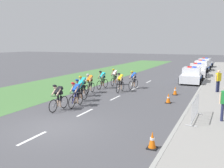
% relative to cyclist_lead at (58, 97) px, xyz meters
% --- Properties ---
extents(ground_plane, '(160.00, 160.00, 0.00)m').
position_rel_cyclist_lead_xyz_m(ground_plane, '(1.61, -2.39, -0.79)').
color(ground_plane, '#4C4C51').
extents(sidewalk_slab, '(3.80, 60.00, 0.12)m').
position_rel_cyclist_lead_xyz_m(sidewalk_slab, '(8.46, 11.61, -0.73)').
color(sidewalk_slab, gray).
rests_on(sidewalk_slab, ground).
extents(kerb_edge, '(0.16, 60.00, 0.13)m').
position_rel_cyclist_lead_xyz_m(kerb_edge, '(6.64, 11.61, -0.72)').
color(kerb_edge, '#9E9E99').
rests_on(kerb_edge, ground).
extents(grass_verge, '(7.00, 60.00, 0.01)m').
position_rel_cyclist_lead_xyz_m(grass_verge, '(-5.46, 11.61, -0.78)').
color(grass_verge, '#4C7F42').
rests_on(grass_verge, ground).
extents(lane_markings_centre, '(0.14, 17.60, 0.01)m').
position_rel_cyclist_lead_xyz_m(lane_markings_centre, '(1.61, 4.23, -0.78)').
color(lane_markings_centre, white).
rests_on(lane_markings_centre, ground).
extents(cyclist_lead, '(0.42, 1.72, 1.56)m').
position_rel_cyclist_lead_xyz_m(cyclist_lead, '(0.00, 0.00, 0.00)').
color(cyclist_lead, black).
rests_on(cyclist_lead, ground).
extents(cyclist_second, '(0.43, 1.72, 1.56)m').
position_rel_cyclist_lead_xyz_m(cyclist_second, '(0.42, 1.12, 0.00)').
color(cyclist_second, black).
rests_on(cyclist_second, ground).
extents(cyclist_third, '(0.42, 1.72, 1.56)m').
position_rel_cyclist_lead_xyz_m(cyclist_third, '(-0.06, 2.31, 0.00)').
color(cyclist_third, black).
rests_on(cyclist_third, ground).
extents(cyclist_fourth, '(0.43, 1.72, 1.56)m').
position_rel_cyclist_lead_xyz_m(cyclist_fourth, '(-0.70, 3.64, 0.00)').
color(cyclist_fourth, black).
rests_on(cyclist_fourth, ground).
extents(cyclist_fifth, '(0.45, 1.72, 1.56)m').
position_rel_cyclist_lead_xyz_m(cyclist_fifth, '(-0.85, 4.89, 0.00)').
color(cyclist_fifth, black).
rests_on(cyclist_fifth, ground).
extents(cyclist_sixth, '(0.43, 1.72, 1.56)m').
position_rel_cyclist_lead_xyz_m(cyclist_sixth, '(1.06, 6.34, 0.00)').
color(cyclist_sixth, black).
rests_on(cyclist_sixth, ground).
extents(cyclist_seventh, '(0.45, 1.72, 1.56)m').
position_rel_cyclist_lead_xyz_m(cyclist_seventh, '(-0.88, 7.03, 0.00)').
color(cyclist_seventh, black).
rests_on(cyclist_seventh, ground).
extents(cyclist_eighth, '(0.45, 1.72, 1.56)m').
position_rel_cyclist_lead_xyz_m(cyclist_eighth, '(1.51, 8.09, 0.00)').
color(cyclist_eighth, black).
rests_on(cyclist_eighth, ground).
extents(cyclist_ninth, '(0.42, 1.72, 1.56)m').
position_rel_cyclist_lead_xyz_m(cyclist_ninth, '(-0.64, 9.00, 0.00)').
color(cyclist_ninth, black).
rests_on(cyclist_ninth, ground).
extents(police_car_nearest, '(2.11, 4.45, 1.59)m').
position_rel_cyclist_lead_xyz_m(police_car_nearest, '(5.52, 13.51, -0.11)').
color(police_car_nearest, silver).
rests_on(police_car_nearest, ground).
extents(police_car_second, '(2.31, 4.55, 1.59)m').
position_rel_cyclist_lead_xyz_m(police_car_second, '(5.52, 18.35, -0.11)').
color(police_car_second, white).
rests_on(police_car_second, ground).
extents(police_car_third, '(2.27, 4.53, 1.59)m').
position_rel_cyclist_lead_xyz_m(police_car_third, '(5.51, 24.31, -0.11)').
color(police_car_third, white).
rests_on(police_car_third, ground).
extents(police_car_furthest, '(2.32, 4.55, 1.59)m').
position_rel_cyclist_lead_xyz_m(police_car_furthest, '(5.51, 29.56, -0.11)').
color(police_car_furthest, silver).
rests_on(police_car_furthest, ground).
extents(crowd_barrier_front, '(0.55, 2.32, 1.07)m').
position_rel_cyclist_lead_xyz_m(crowd_barrier_front, '(7.24, 1.14, -0.14)').
color(crowd_barrier_front, '#B7BABF').
rests_on(crowd_barrier_front, sidewalk_slab).
extents(traffic_cone_near, '(0.36, 0.36, 0.64)m').
position_rel_cyclist_lead_xyz_m(traffic_cone_near, '(6.21, -2.64, -0.48)').
color(traffic_cone_near, black).
rests_on(traffic_cone_near, ground).
extents(traffic_cone_mid, '(0.36, 0.36, 0.64)m').
position_rel_cyclist_lead_xyz_m(traffic_cone_mid, '(5.19, 7.04, -0.48)').
color(traffic_cone_mid, black).
rests_on(traffic_cone_mid, ground).
extents(traffic_cone_far, '(0.36, 0.36, 0.64)m').
position_rel_cyclist_lead_xyz_m(traffic_cone_far, '(5.28, 4.33, -0.48)').
color(traffic_cone_far, black).
rests_on(traffic_cone_far, ground).
extents(spectator_closest, '(0.41, 0.44, 1.68)m').
position_rel_cyclist_lead_xyz_m(spectator_closest, '(8.00, 8.91, 0.30)').
color(spectator_closest, '#23284C').
rests_on(spectator_closest, sidewalk_slab).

